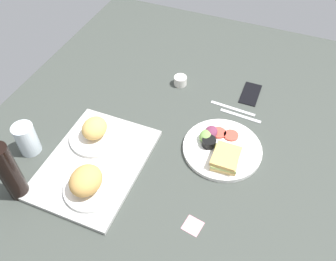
# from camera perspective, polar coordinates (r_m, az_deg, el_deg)

# --- Properties ---
(ground_plane) EXTENTS (1.90, 1.50, 0.03)m
(ground_plane) POSITION_cam_1_polar(r_m,az_deg,el_deg) (1.33, 0.88, -2.55)
(ground_plane) COLOR #383D38
(serving_tray) EXTENTS (0.45, 0.33, 0.02)m
(serving_tray) POSITION_cam_1_polar(r_m,az_deg,el_deg) (1.27, -11.91, -5.26)
(serving_tray) COLOR #B2B2AD
(serving_tray) RESTS_ON ground_plane
(bread_plate_near) EXTENTS (0.19, 0.19, 0.10)m
(bread_plate_near) POSITION_cam_1_polar(r_m,az_deg,el_deg) (1.17, -13.01, -8.37)
(bread_plate_near) COLOR white
(bread_plate_near) RESTS_ON serving_tray
(bread_plate_far) EXTENTS (0.20, 0.20, 0.08)m
(bread_plate_far) POSITION_cam_1_polar(r_m,az_deg,el_deg) (1.32, -11.86, -0.27)
(bread_plate_far) COLOR white
(bread_plate_far) RESTS_ON serving_tray
(plate_with_salad) EXTENTS (0.29, 0.29, 0.05)m
(plate_with_salad) POSITION_cam_1_polar(r_m,az_deg,el_deg) (1.29, 8.68, -2.89)
(plate_with_salad) COLOR white
(plate_with_salad) RESTS_ON ground_plane
(drinking_glass) EXTENTS (0.08, 0.08, 0.12)m
(drinking_glass) POSITION_cam_1_polar(r_m,az_deg,el_deg) (1.35, -22.21, -1.29)
(drinking_glass) COLOR silver
(drinking_glass) RESTS_ON ground_plane
(soda_bottle) EXTENTS (0.06, 0.06, 0.23)m
(soda_bottle) POSITION_cam_1_polar(r_m,az_deg,el_deg) (1.20, -24.66, -6.29)
(soda_bottle) COLOR black
(soda_bottle) RESTS_ON ground_plane
(espresso_cup) EXTENTS (0.06, 0.06, 0.04)m
(espresso_cup) POSITION_cam_1_polar(r_m,az_deg,el_deg) (1.55, 2.04, 8.19)
(espresso_cup) COLOR silver
(espresso_cup) RESTS_ON ground_plane
(fork) EXTENTS (0.02, 0.17, 0.01)m
(fork) POSITION_cam_1_polar(r_m,az_deg,el_deg) (1.44, 11.82, 2.41)
(fork) COLOR #B7B7BC
(fork) RESTS_ON ground_plane
(knife) EXTENTS (0.03, 0.19, 0.01)m
(knife) POSITION_cam_1_polar(r_m,az_deg,el_deg) (1.46, 10.60, 3.61)
(knife) COLOR #B7B7BC
(knife) RESTS_ON ground_plane
(cell_phone) EXTENTS (0.14, 0.07, 0.01)m
(cell_phone) POSITION_cam_1_polar(r_m,az_deg,el_deg) (1.55, 13.41, 5.94)
(cell_phone) COLOR black
(cell_phone) RESTS_ON ground_plane
(sticky_note) EXTENTS (0.06, 0.06, 0.00)m
(sticky_note) POSITION_cam_1_polar(r_m,az_deg,el_deg) (1.13, 4.09, -15.33)
(sticky_note) COLOR pink
(sticky_note) RESTS_ON ground_plane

